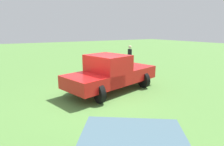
% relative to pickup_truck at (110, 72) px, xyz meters
% --- Properties ---
extents(ground_plane, '(80.00, 80.00, 0.00)m').
position_rel_pickup_truck_xyz_m(ground_plane, '(0.53, -0.85, -0.95)').
color(ground_plane, '#54843D').
extents(pickup_truck, '(3.14, 5.18, 1.83)m').
position_rel_pickup_truck_xyz_m(pickup_truck, '(0.00, 0.00, 0.00)').
color(pickup_truck, black).
rests_on(pickup_truck, ground_plane).
extents(person_bystander, '(0.37, 0.37, 1.82)m').
position_rel_pickup_truck_xyz_m(person_bystander, '(-3.98, 4.10, 0.09)').
color(person_bystander, '#7A6B51').
rests_on(person_bystander, ground_plane).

